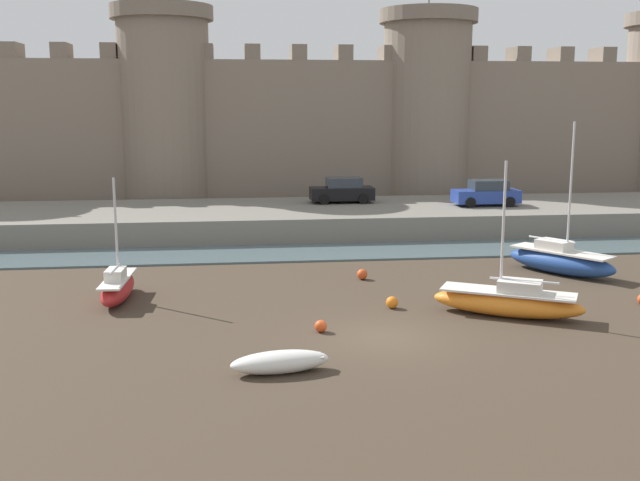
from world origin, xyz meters
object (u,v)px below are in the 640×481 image
at_px(sailboat_midflat_left, 560,260).
at_px(mooring_buoy_off_centre, 392,302).
at_px(mooring_buoy_near_channel, 321,326).
at_px(car_quay_west, 342,191).
at_px(mooring_buoy_mid_mud, 362,274).
at_px(car_quay_east, 487,193).
at_px(rowboat_foreground_centre, 280,361).
at_px(sailboat_near_channel_left, 118,287).
at_px(sailboat_near_channel_right, 508,301).

bearing_deg(sailboat_midflat_left, mooring_buoy_off_centre, -151.50).
distance_m(mooring_buoy_near_channel, car_quay_west, 23.34).
relative_size(mooring_buoy_mid_mud, car_quay_east, 0.12).
bearing_deg(sailboat_midflat_left, rowboat_foreground_centre, -140.50).
distance_m(sailboat_near_channel_left, mooring_buoy_off_centre, 11.06).
bearing_deg(rowboat_foreground_centre, sailboat_near_channel_right, 29.14).
bearing_deg(mooring_buoy_mid_mud, sailboat_midflat_left, 0.30).
distance_m(car_quay_west, car_quay_east, 9.18).
xyz_separation_m(sailboat_near_channel_right, mooring_buoy_mid_mud, (-4.43, 6.44, -0.33)).
xyz_separation_m(sailboat_midflat_left, mooring_buoy_off_centre, (-9.09, -4.94, -0.41)).
height_order(sailboat_midflat_left, mooring_buoy_off_centre, sailboat_midflat_left).
relative_size(sailboat_near_channel_right, mooring_buoy_off_centre, 12.23).
height_order(rowboat_foreground_centre, car_quay_west, car_quay_west).
relative_size(mooring_buoy_mid_mud, mooring_buoy_near_channel, 1.11).
bearing_deg(sailboat_near_channel_right, mooring_buoy_off_centre, 159.33).
bearing_deg(mooring_buoy_off_centre, mooring_buoy_near_channel, -139.05).
relative_size(mooring_buoy_off_centre, mooring_buoy_near_channel, 1.10).
distance_m(sailboat_near_channel_left, car_quay_east, 25.73).
bearing_deg(sailboat_near_channel_left, sailboat_midflat_left, 7.20).
bearing_deg(car_quay_west, mooring_buoy_near_channel, -100.32).
height_order(sailboat_near_channel_left, sailboat_near_channel_right, sailboat_near_channel_right).
relative_size(mooring_buoy_mid_mud, mooring_buoy_off_centre, 1.01).
bearing_deg(mooring_buoy_off_centre, car_quay_east, 60.81).
bearing_deg(sailboat_near_channel_left, mooring_buoy_near_channel, -33.88).
bearing_deg(sailboat_midflat_left, mooring_buoy_mid_mud, -179.70).
xyz_separation_m(rowboat_foreground_centre, mooring_buoy_off_centre, (4.80, 6.52, -0.11)).
relative_size(car_quay_west, car_quay_east, 1.00).
height_order(sailboat_near_channel_left, mooring_buoy_mid_mud, sailboat_near_channel_left).
xyz_separation_m(mooring_buoy_mid_mud, mooring_buoy_off_centre, (0.32, -4.89, -0.00)).
xyz_separation_m(car_quay_west, car_quay_east, (8.84, -2.49, 0.00)).
xyz_separation_m(mooring_buoy_off_centre, car_quay_west, (1.04, 20.16, 2.01)).
bearing_deg(sailboat_near_channel_right, mooring_buoy_near_channel, -170.85).
bearing_deg(sailboat_midflat_left, sailboat_near_channel_left, -172.80).
bearing_deg(sailboat_midflat_left, sailboat_near_channel_right, -127.53).
bearing_deg(mooring_buoy_near_channel, mooring_buoy_mid_mud, 69.73).
relative_size(mooring_buoy_mid_mud, car_quay_west, 0.12).
height_order(mooring_buoy_mid_mud, car_quay_east, car_quay_east).
bearing_deg(mooring_buoy_off_centre, sailboat_near_channel_left, 167.33).
bearing_deg(mooring_buoy_mid_mud, car_quay_east, 51.42).
xyz_separation_m(sailboat_midflat_left, mooring_buoy_mid_mud, (-9.42, -0.05, -0.41)).
bearing_deg(car_quay_west, rowboat_foreground_centre, -102.35).
distance_m(sailboat_midflat_left, car_quay_west, 17.29).
distance_m(rowboat_foreground_centre, sailboat_midflat_left, 18.01).
height_order(mooring_buoy_off_centre, mooring_buoy_near_channel, mooring_buoy_off_centre).
relative_size(sailboat_midflat_left, mooring_buoy_near_channel, 16.31).
xyz_separation_m(rowboat_foreground_centre, mooring_buoy_near_channel, (1.67, 3.80, -0.13)).
relative_size(sailboat_near_channel_left, mooring_buoy_off_centre, 10.44).
bearing_deg(rowboat_foreground_centre, car_quay_west, 77.65).
distance_m(sailboat_near_channel_left, sailboat_near_channel_right, 15.42).
distance_m(sailboat_near_channel_left, car_quay_west, 21.38).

